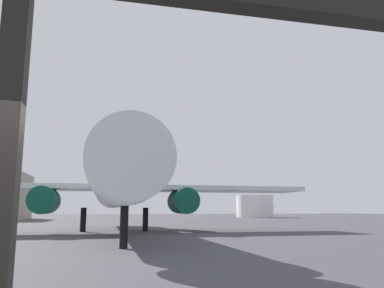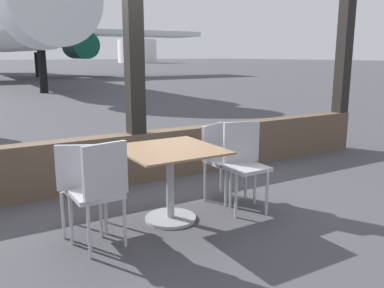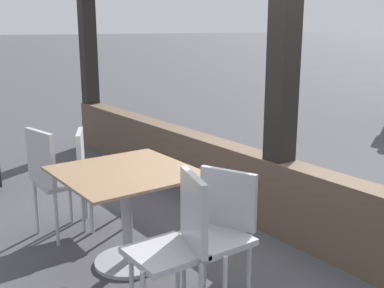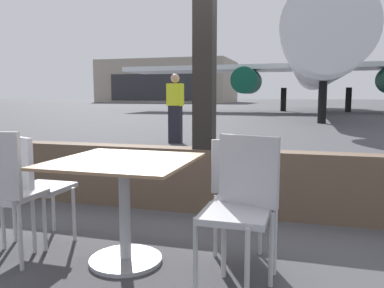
# 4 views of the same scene
# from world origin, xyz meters

# --- Properties ---
(ground_plane) EXTENTS (220.00, 220.00, 0.00)m
(ground_plane) POSITION_xyz_m (0.00, 40.00, 0.00)
(ground_plane) COLOR #424247
(window_frame) EXTENTS (7.99, 0.24, 3.81)m
(window_frame) POSITION_xyz_m (0.00, 0.00, 1.34)
(window_frame) COLOR brown
(window_frame) RESTS_ON ground
(dining_table) EXTENTS (0.94, 0.94, 0.75)m
(dining_table) POSITION_xyz_m (-0.23, -1.37, 0.49)
(dining_table) COLOR #8C6B4C
(dining_table) RESTS_ON ground
(cafe_chair_window_left) EXTENTS (0.50, 0.50, 0.87)m
(cafe_chair_window_left) POSITION_xyz_m (0.56, -1.11, 0.53)
(cafe_chair_window_left) COLOR #B2B2B7
(cafe_chair_window_left) RESTS_ON ground
(cafe_chair_window_right) EXTENTS (0.44, 0.44, 0.95)m
(cafe_chair_window_right) POSITION_xyz_m (-1.03, -1.64, 0.57)
(cafe_chair_window_right) COLOR #B2B2B7
(cafe_chair_window_right) RESTS_ON ground
(cafe_chair_aisle_left) EXTENTS (0.48, 0.48, 0.94)m
(cafe_chair_aisle_left) POSITION_xyz_m (0.62, -1.47, 0.56)
(cafe_chair_aisle_left) COLOR #B2B2B7
(cafe_chair_aisle_left) RESTS_ON ground
(cafe_chair_aisle_right) EXTENTS (0.51, 0.51, 0.88)m
(cafe_chair_aisle_right) POSITION_xyz_m (-1.08, -1.25, 0.52)
(cafe_chair_aisle_right) COLOR #B2B2B7
(cafe_chair_aisle_right) RESTS_ON ground
(airplane) EXTENTS (29.68, 30.15, 10.40)m
(airplane) POSITION_xyz_m (1.67, 25.56, 3.60)
(airplane) COLOR silver
(airplane) RESTS_ON ground
(ground_crew_worker) EXTENTS (0.49, 0.35, 1.74)m
(ground_crew_worker) POSITION_xyz_m (-2.18, 5.52, 0.90)
(ground_crew_worker) COLOR black
(ground_crew_worker) RESTS_ON ground
(distant_hangar) EXTENTS (24.95, 14.69, 8.00)m
(distant_hangar) POSITION_xyz_m (-25.18, 69.47, 4.00)
(distant_hangar) COLOR #9E9384
(distant_hangar) RESTS_ON ground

